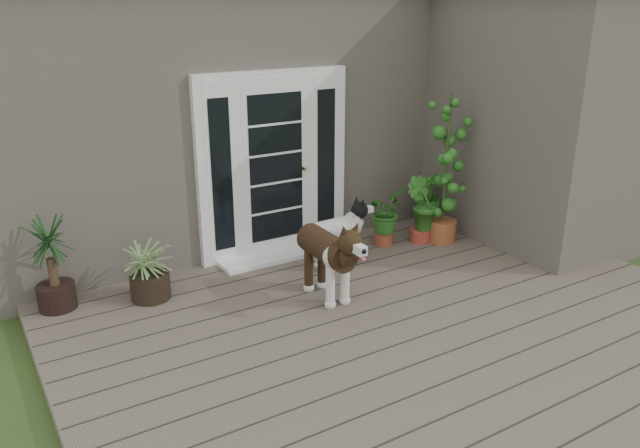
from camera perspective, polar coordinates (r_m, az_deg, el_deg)
deck at (r=6.07m, az=7.60°, el=-9.21°), size 6.20×4.60×0.12m
house_main at (r=9.12m, az=-9.20°, el=10.42°), size 7.40×4.00×3.10m
house_wing at (r=8.30m, az=19.11°, el=8.71°), size 1.60×2.40×3.10m
door_unit at (r=7.28m, az=-4.20°, el=5.46°), size 1.90×0.14×2.15m
door_step at (r=7.44m, az=-3.28°, el=-2.73°), size 1.60×0.40×0.05m
brindle_dog at (r=6.26m, az=0.61°, el=-3.42°), size 0.43×0.97×0.80m
white_dog at (r=7.04m, az=1.38°, el=-1.39°), size 0.80×0.37×0.65m
spider_plant at (r=6.49m, az=-15.45°, el=-3.74°), size 0.80×0.80×0.71m
yucca at (r=6.53m, az=-23.39°, el=-3.14°), size 0.84×0.84×1.01m
herb_a at (r=7.72m, az=5.89°, el=0.36°), size 0.70×0.70×0.64m
herb_b at (r=7.88m, az=9.23°, el=0.51°), size 0.57×0.57×0.61m
herb_c at (r=8.39m, az=9.95°, el=1.68°), size 0.53×0.53×0.62m
sapling at (r=7.77m, az=11.47°, el=5.14°), size 0.73×0.73×1.92m
clog_left at (r=7.54m, az=3.09°, el=-2.23°), size 0.30×0.34×0.09m
clog_right at (r=7.73m, az=1.28°, el=-1.71°), size 0.19×0.29×0.08m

